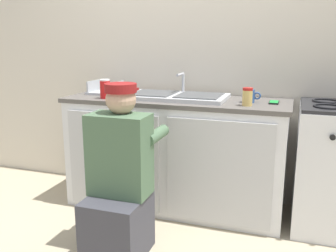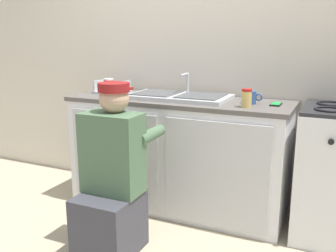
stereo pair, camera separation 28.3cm
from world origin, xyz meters
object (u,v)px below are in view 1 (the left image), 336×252
at_px(sink_double_basin, 176,96).
at_px(condiment_jar, 247,97).
at_px(coffee_mug, 250,96).
at_px(soda_cup_red, 105,89).
at_px(cell_phone, 274,102).
at_px(dish_rack_tray, 106,91).
at_px(plumber_person, 119,186).

relative_size(sink_double_basin, condiment_jar, 6.25).
bearing_deg(coffee_mug, soda_cup_red, -171.08).
bearing_deg(soda_cup_red, coffee_mug, 8.92).
relative_size(condiment_jar, cell_phone, 0.91).
distance_m(dish_rack_tray, coffee_mug, 1.22).
distance_m(plumber_person, soda_cup_red, 0.91).
bearing_deg(condiment_jar, coffee_mug, 90.66).
distance_m(coffee_mug, cell_phone, 0.18).
distance_m(sink_double_basin, coffee_mug, 0.58).
height_order(plumber_person, cell_phone, plumber_person).
bearing_deg(condiment_jar, plumber_person, -137.43).
bearing_deg(dish_rack_tray, sink_double_basin, -3.24).
relative_size(coffee_mug, soda_cup_red, 0.83).
bearing_deg(coffee_mug, sink_double_basin, 179.01).
xyz_separation_m(dish_rack_tray, coffee_mug, (1.22, -0.05, 0.02)).
xyz_separation_m(plumber_person, condiment_jar, (0.70, 0.64, 0.51)).
bearing_deg(soda_cup_red, sink_double_basin, 19.05).
relative_size(plumber_person, dish_rack_tray, 3.94).
height_order(sink_double_basin, condiment_jar, sink_double_basin).
relative_size(plumber_person, cell_phone, 7.89).
height_order(dish_rack_tray, cell_phone, dish_rack_tray).
bearing_deg(cell_phone, condiment_jar, -134.46).
height_order(coffee_mug, soda_cup_red, soda_cup_red).
height_order(plumber_person, coffee_mug, plumber_person).
relative_size(sink_double_basin, coffee_mug, 6.35).
bearing_deg(condiment_jar, dish_rack_tray, 170.89).
xyz_separation_m(plumber_person, dish_rack_tray, (-0.52, 0.84, 0.47)).
xyz_separation_m(dish_rack_tray, condiment_jar, (1.22, -0.20, 0.04)).
xyz_separation_m(dish_rack_tray, soda_cup_red, (0.11, -0.22, 0.05)).
bearing_deg(coffee_mug, plumber_person, -131.38).
height_order(cell_phone, soda_cup_red, soda_cup_red).
distance_m(plumber_person, dish_rack_tray, 1.10).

